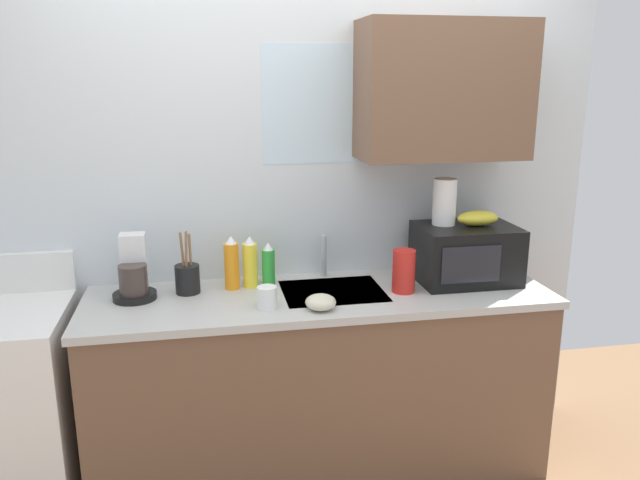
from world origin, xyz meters
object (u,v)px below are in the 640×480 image
paper_towel_roll (444,202)px  dish_soap_bottle_yellow (250,263)px  microwave (466,254)px  mug_white (267,297)px  dish_soap_bottle_green (268,266)px  utensil_crock (187,278)px  dish_soap_bottle_orange (232,264)px  banana_bunch (478,218)px  coffee_maker (134,275)px  small_bowl (321,302)px  stove_range (2,410)px  cereal_canister (404,271)px

paper_towel_roll → dish_soap_bottle_yellow: bearing=176.6°
microwave → paper_towel_roll: bearing=152.6°
mug_white → paper_towel_roll: bearing=15.4°
dish_soap_bottle_green → utensil_crock: bearing=-174.8°
microwave → dish_soap_bottle_green: 0.94m
dish_soap_bottle_orange → mug_white: dish_soap_bottle_orange is taller
banana_bunch → dish_soap_bottle_orange: size_ratio=0.80×
coffee_maker → mug_white: bearing=-23.8°
banana_bunch → small_bowl: bearing=-162.7°
mug_white → utensil_crock: (-0.33, 0.26, 0.02)m
stove_range → mug_white: (1.14, -0.14, 0.49)m
dish_soap_bottle_orange → utensil_crock: bearing=-173.5°
microwave → utensil_crock: bearing=176.9°
microwave → small_bowl: 0.80m
stove_range → banana_bunch: size_ratio=5.40×
small_bowl → dish_soap_bottle_green: bearing=117.0°
banana_bunch → small_bowl: (-0.80, -0.25, -0.27)m
stove_range → dish_soap_bottle_orange: dish_soap_bottle_orange is taller
utensil_crock → microwave: bearing=-3.1°
coffee_maker → dish_soap_bottle_green: bearing=4.3°
stove_range → coffee_maker: bearing=10.2°
mug_white → small_bowl: bearing=-15.3°
banana_bunch → utensil_crock: banana_bunch is taller
small_bowl → coffee_maker: bearing=158.5°
microwave → dish_soap_bottle_yellow: 1.02m
dish_soap_bottle_yellow → utensil_crock: utensil_crock is taller
cereal_canister → mug_white: size_ratio=2.07×
stove_range → coffee_maker: coffee_maker is taller
cereal_canister → small_bowl: (-0.41, -0.15, -0.07)m
dish_soap_bottle_orange → small_bowl: 0.50m
stove_range → dish_soap_bottle_green: 1.31m
dish_soap_bottle_green → dish_soap_bottle_orange: (-0.17, -0.01, 0.02)m
stove_range → small_bowl: size_ratio=8.31×
mug_white → dish_soap_bottle_yellow: bearing=98.6°
dish_soap_bottle_yellow → dish_soap_bottle_orange: (-0.09, -0.01, 0.00)m
dish_soap_bottle_orange → cereal_canister: size_ratio=1.28×
dish_soap_bottle_green → cereal_canister: dish_soap_bottle_green is taller
dish_soap_bottle_yellow → small_bowl: bearing=-53.3°
microwave → dish_soap_bottle_green: (-0.93, 0.11, -0.04)m
dish_soap_bottle_orange → mug_white: bearing=-65.2°
banana_bunch → dish_soap_bottle_yellow: size_ratio=0.83×
microwave → banana_bunch: banana_bunch is taller
coffee_maker → dish_soap_bottle_yellow: 0.52m
microwave → coffee_maker: 1.54m
coffee_maker → cereal_canister: size_ratio=1.43×
paper_towel_roll → cereal_canister: 0.40m
coffee_maker → mug_white: size_ratio=2.95×
dish_soap_bottle_green → small_bowl: (0.18, -0.35, -0.07)m
paper_towel_roll → dish_soap_bottle_orange: size_ratio=0.88×
stove_range → utensil_crock: (0.81, 0.12, 0.51)m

